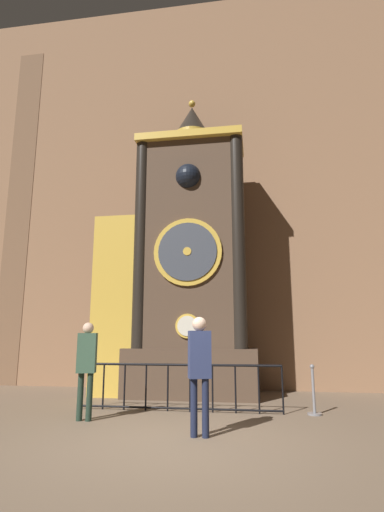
# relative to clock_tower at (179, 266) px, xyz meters

# --- Properties ---
(ground_plane) EXTENTS (28.00, 28.00, 0.00)m
(ground_plane) POSITION_rel_clock_tower_xyz_m (0.75, -4.49, -3.38)
(ground_plane) COLOR #75604C
(cathedral_back_wall) EXTENTS (24.00, 0.32, 13.03)m
(cathedral_back_wall) POSITION_rel_clock_tower_xyz_m (0.66, 1.58, 3.12)
(cathedral_back_wall) COLOR #936B4C
(cathedral_back_wall) RESTS_ON ground_plane
(clock_tower) EXTENTS (4.29, 1.79, 8.34)m
(clock_tower) POSITION_rel_clock_tower_xyz_m (0.00, 0.00, 0.00)
(clock_tower) COLOR brown
(clock_tower) RESTS_ON ground_plane
(railing_fence) EXTENTS (4.24, 0.05, 0.95)m
(railing_fence) POSITION_rel_clock_tower_xyz_m (0.39, -2.03, -2.86)
(railing_fence) COLOR black
(railing_fence) RESTS_ON ground_plane
(visitor_near) EXTENTS (0.38, 0.29, 1.77)m
(visitor_near) POSITION_rel_clock_tower_xyz_m (-1.14, -3.21, -2.32)
(visitor_near) COLOR #213427
(visitor_near) RESTS_ON ground_plane
(visitor_far) EXTENTS (0.39, 0.32, 1.81)m
(visitor_far) POSITION_rel_clock_tower_xyz_m (1.11, -4.08, -2.28)
(visitor_far) COLOR #1B213A
(visitor_far) RESTS_ON ground_plane
(stanchion_post) EXTENTS (0.28, 0.28, 0.96)m
(stanchion_post) POSITION_rel_clock_tower_xyz_m (3.09, -1.98, -3.08)
(stanchion_post) COLOR gray
(stanchion_post) RESTS_ON ground_plane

